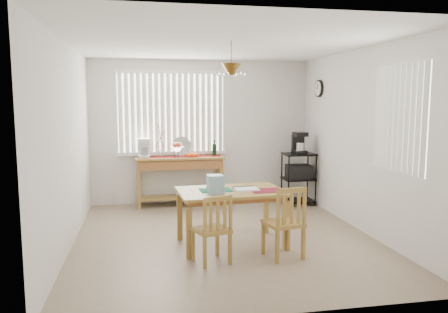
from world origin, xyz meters
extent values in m
cube|color=gray|center=(0.00, 0.00, -0.01)|extent=(4.00, 4.50, 0.01)
cube|color=silver|center=(0.00, 2.30, 1.30)|extent=(4.00, 0.10, 2.60)
cube|color=silver|center=(0.00, -2.30, 1.30)|extent=(4.00, 0.10, 2.60)
cube|color=silver|center=(-2.05, 0.00, 1.30)|extent=(0.10, 4.50, 2.60)
cube|color=silver|center=(2.05, 0.00, 1.30)|extent=(0.10, 4.50, 2.60)
cube|color=white|center=(0.00, 0.00, 2.65)|extent=(4.00, 4.50, 0.10)
cube|color=white|center=(-0.55, 2.25, 1.65)|extent=(1.90, 0.01, 1.40)
cube|color=white|center=(-1.45, 2.23, 1.65)|extent=(0.07, 0.03, 1.40)
cube|color=white|center=(-1.34, 2.23, 1.65)|extent=(0.07, 0.03, 1.40)
cube|color=white|center=(-1.24, 2.23, 1.65)|extent=(0.07, 0.03, 1.40)
cube|color=white|center=(-1.13, 2.23, 1.65)|extent=(0.07, 0.03, 1.40)
cube|color=white|center=(-1.03, 2.23, 1.65)|extent=(0.07, 0.03, 1.40)
cube|color=white|center=(-0.92, 2.23, 1.65)|extent=(0.07, 0.03, 1.40)
cube|color=white|center=(-0.81, 2.23, 1.65)|extent=(0.07, 0.03, 1.40)
cube|color=white|center=(-0.71, 2.23, 1.65)|extent=(0.07, 0.03, 1.40)
cube|color=white|center=(-0.60, 2.23, 1.65)|extent=(0.07, 0.03, 1.40)
cube|color=white|center=(-0.50, 2.23, 1.65)|extent=(0.07, 0.03, 1.40)
cube|color=white|center=(-0.39, 2.23, 1.65)|extent=(0.07, 0.03, 1.40)
cube|color=white|center=(-0.29, 2.23, 1.65)|extent=(0.07, 0.03, 1.40)
cube|color=white|center=(-0.18, 2.23, 1.65)|extent=(0.07, 0.03, 1.40)
cube|color=white|center=(-0.08, 2.23, 1.65)|extent=(0.07, 0.03, 1.40)
cube|color=white|center=(0.03, 2.23, 1.65)|extent=(0.07, 0.03, 1.40)
cube|color=white|center=(0.14, 2.23, 1.65)|extent=(0.07, 0.03, 1.40)
cube|color=white|center=(0.24, 2.23, 1.65)|extent=(0.07, 0.03, 1.40)
cube|color=white|center=(0.35, 2.23, 1.65)|extent=(0.07, 0.03, 1.40)
cube|color=white|center=(-0.55, 2.22, 0.92)|extent=(1.98, 0.06, 0.06)
cube|color=white|center=(-0.55, 2.22, 2.38)|extent=(1.98, 0.06, 0.06)
cube|color=white|center=(2.00, -0.90, 1.65)|extent=(0.01, 1.10, 1.30)
cube|color=white|center=(1.99, -1.40, 1.65)|extent=(0.03, 0.07, 1.30)
cube|color=white|center=(1.99, -1.29, 1.65)|extent=(0.03, 0.07, 1.30)
cube|color=white|center=(1.99, -1.18, 1.65)|extent=(0.03, 0.07, 1.30)
cube|color=white|center=(1.99, -1.07, 1.65)|extent=(0.03, 0.07, 1.30)
cube|color=white|center=(1.99, -0.96, 1.65)|extent=(0.03, 0.07, 1.30)
cube|color=white|center=(1.99, -0.85, 1.65)|extent=(0.03, 0.07, 1.30)
cube|color=white|center=(1.99, -0.74, 1.65)|extent=(0.03, 0.07, 1.30)
cube|color=white|center=(1.99, -0.63, 1.65)|extent=(0.03, 0.07, 1.30)
cube|color=white|center=(1.99, -0.52, 1.65)|extent=(0.03, 0.07, 1.30)
cube|color=white|center=(1.99, -0.41, 1.65)|extent=(0.03, 0.07, 1.30)
cylinder|color=black|center=(1.98, 1.55, 2.08)|extent=(0.04, 0.30, 0.30)
cylinder|color=white|center=(1.95, 1.55, 2.08)|extent=(0.01, 0.25, 0.25)
cylinder|color=brown|center=(0.03, -0.31, 2.43)|extent=(0.01, 0.01, 0.34)
cone|color=brown|center=(0.03, -0.31, 2.25)|extent=(0.24, 0.24, 0.14)
sphere|color=white|center=(0.19, -0.31, 2.19)|extent=(0.05, 0.05, 0.05)
sphere|color=white|center=(0.11, -0.17, 2.19)|extent=(0.05, 0.05, 0.05)
sphere|color=white|center=(-0.05, -0.17, 2.19)|extent=(0.05, 0.05, 0.05)
sphere|color=white|center=(-0.13, -0.31, 2.19)|extent=(0.05, 0.05, 0.05)
sphere|color=white|center=(-0.05, -0.45, 2.19)|extent=(0.05, 0.05, 0.05)
sphere|color=white|center=(0.11, -0.45, 2.19)|extent=(0.05, 0.05, 0.05)
cube|color=#A37D37|center=(-0.43, 2.01, 0.86)|extent=(1.56, 0.44, 0.04)
cube|color=#9D6133|center=(-0.43, 2.01, 0.75)|extent=(1.50, 0.40, 0.16)
cube|color=#A37D37|center=(-1.16, 1.84, 0.34)|extent=(0.06, 0.06, 0.67)
cube|color=#A37D37|center=(0.30, 1.84, 0.34)|extent=(0.06, 0.06, 0.67)
cube|color=#A37D37|center=(-1.16, 2.18, 0.34)|extent=(0.06, 0.06, 0.67)
cube|color=#A37D37|center=(0.30, 2.18, 0.34)|extent=(0.06, 0.06, 0.67)
cube|color=#A37D37|center=(-0.43, 2.01, 0.15)|extent=(1.44, 0.38, 0.03)
cube|color=red|center=(-0.19, 2.01, 0.21)|extent=(0.29, 0.21, 0.10)
cube|color=maroon|center=(-0.43, 2.01, 0.88)|extent=(1.48, 0.24, 0.01)
cube|color=white|center=(-1.05, 2.01, 0.90)|extent=(0.19, 0.23, 0.05)
cube|color=white|center=(-1.05, 2.09, 1.02)|extent=(0.19, 0.08, 0.29)
cube|color=white|center=(-1.05, 1.99, 1.18)|extent=(0.19, 0.21, 0.07)
cylinder|color=white|center=(-1.05, 1.98, 0.99)|extent=(0.13, 0.13, 0.13)
cylinder|color=white|center=(-0.48, 1.99, 0.92)|extent=(0.05, 0.05, 0.10)
cone|color=white|center=(-0.48, 1.99, 1.02)|extent=(0.25, 0.25, 0.09)
sphere|color=red|center=(-0.43, 1.99, 1.10)|extent=(0.08, 0.08, 0.08)
sphere|color=red|center=(-0.45, 2.03, 1.10)|extent=(0.08, 0.08, 0.08)
sphere|color=red|center=(-0.50, 2.03, 1.10)|extent=(0.08, 0.08, 0.08)
sphere|color=red|center=(-0.53, 1.99, 1.10)|extent=(0.08, 0.08, 0.08)
sphere|color=red|center=(-0.50, 1.95, 1.10)|extent=(0.08, 0.08, 0.08)
sphere|color=red|center=(-0.45, 1.95, 1.10)|extent=(0.08, 0.08, 0.08)
sphere|color=#FF550D|center=(-0.29, 1.93, 0.91)|extent=(0.08, 0.08, 0.08)
sphere|color=#FF550D|center=(-0.21, 1.93, 0.91)|extent=(0.08, 0.08, 0.08)
sphere|color=#FF550D|center=(-0.14, 1.93, 0.91)|extent=(0.08, 0.08, 0.08)
cylinder|color=silver|center=(-0.38, 2.19, 1.05)|extent=(0.35, 0.09, 0.35)
cylinder|color=white|center=(-0.77, 2.06, 0.94)|extent=(0.08, 0.08, 0.14)
cylinder|color=#4C3823|center=(-0.77, 2.06, 1.23)|extent=(0.08, 0.04, 0.43)
cylinder|color=#4C3823|center=(-0.77, 2.06, 1.26)|extent=(0.13, 0.06, 0.47)
cylinder|color=#4C3823|center=(-0.77, 2.06, 1.21)|extent=(0.17, 0.08, 0.35)
cylinder|color=#4C3823|center=(-0.77, 2.06, 1.28)|extent=(0.05, 0.03, 0.53)
cylinder|color=#4C3823|center=(-0.77, 2.06, 1.20)|extent=(0.21, 0.10, 0.30)
cylinder|color=black|center=(0.20, 2.06, 0.99)|extent=(0.07, 0.07, 0.22)
cylinder|color=black|center=(0.20, 2.06, 1.14)|extent=(0.03, 0.03, 0.08)
cylinder|color=black|center=(1.43, 1.49, 0.47)|extent=(0.03, 0.03, 0.93)
cylinder|color=black|center=(1.94, 1.49, 0.47)|extent=(0.03, 0.03, 0.93)
cylinder|color=black|center=(1.43, 1.89, 0.47)|extent=(0.03, 0.03, 0.93)
cylinder|color=black|center=(1.94, 1.89, 0.47)|extent=(0.03, 0.03, 0.93)
cube|color=black|center=(1.69, 1.69, 0.92)|extent=(0.55, 0.44, 0.03)
cube|color=black|center=(1.69, 1.69, 0.47)|extent=(0.55, 0.44, 0.03)
cube|color=black|center=(1.69, 1.69, 0.07)|extent=(0.55, 0.44, 0.03)
cube|color=black|center=(1.69, 1.69, 0.60)|extent=(0.42, 0.33, 0.24)
cube|color=black|center=(1.69, 1.67, 0.96)|extent=(0.22, 0.26, 0.05)
cube|color=black|center=(1.69, 1.76, 1.10)|extent=(0.22, 0.09, 0.33)
cube|color=black|center=(1.69, 1.67, 1.28)|extent=(0.22, 0.24, 0.08)
cylinder|color=silver|center=(1.69, 1.66, 1.06)|extent=(0.14, 0.14, 0.14)
cube|color=#A37D37|center=(0.03, -0.31, 0.70)|extent=(1.40, 0.95, 0.04)
cube|color=#9D6133|center=(0.03, -0.31, 0.65)|extent=(1.29, 0.85, 0.06)
cube|color=#A37D37|center=(-0.56, -0.72, 0.31)|extent=(0.07, 0.07, 0.62)
cube|color=#A37D37|center=(0.67, -0.64, 0.31)|extent=(0.07, 0.07, 0.62)
cube|color=#A37D37|center=(-0.61, 0.03, 0.31)|extent=(0.07, 0.07, 0.62)
cube|color=#A37D37|center=(0.62, 0.10, 0.31)|extent=(0.07, 0.07, 0.62)
cube|color=#126950|center=(-0.16, -0.27, 0.72)|extent=(0.42, 0.31, 0.01)
cube|color=maroon|center=(0.47, -0.43, 0.72)|extent=(0.42, 0.31, 0.01)
cube|color=white|center=(0.23, -0.35, 0.73)|extent=(0.30, 0.25, 0.02)
cube|color=black|center=(0.22, -0.22, 0.74)|extent=(0.29, 0.05, 0.03)
cube|color=#83A7BE|center=(-0.20, -0.47, 0.84)|extent=(0.20, 0.20, 0.23)
cube|color=#A37D37|center=(-0.32, -0.88, 0.38)|extent=(0.47, 0.47, 0.04)
cube|color=#A37D37|center=(-0.21, -0.68, 0.18)|extent=(0.04, 0.04, 0.36)
cube|color=#A37D37|center=(-0.52, -0.78, 0.18)|extent=(0.04, 0.04, 0.36)
cube|color=#A37D37|center=(-0.12, -0.99, 0.18)|extent=(0.04, 0.04, 0.36)
cube|color=#A37D37|center=(-0.42, -1.08, 0.18)|extent=(0.04, 0.04, 0.36)
cube|color=#A37D37|center=(-0.12, -1.00, 0.60)|extent=(0.04, 0.04, 0.41)
cube|color=#A37D37|center=(-0.42, -1.09, 0.60)|extent=(0.04, 0.04, 0.41)
cube|color=#A37D37|center=(-0.27, -1.04, 0.78)|extent=(0.33, 0.13, 0.05)
cube|color=#A37D37|center=(-0.18, -1.02, 0.58)|extent=(0.04, 0.03, 0.33)
cube|color=#A37D37|center=(-0.27, -1.04, 0.58)|extent=(0.04, 0.03, 0.33)
cube|color=#A37D37|center=(-0.35, -1.07, 0.58)|extent=(0.04, 0.03, 0.33)
cube|color=#A37D37|center=(0.55, -0.88, 0.41)|extent=(0.48, 0.48, 0.04)
cube|color=#A37D37|center=(0.68, -0.68, 0.20)|extent=(0.05, 0.05, 0.40)
cube|color=#A37D37|center=(0.34, -0.75, 0.20)|extent=(0.05, 0.05, 0.40)
cube|color=#A37D37|center=(0.75, -1.02, 0.20)|extent=(0.05, 0.05, 0.40)
cube|color=#A37D37|center=(0.41, -1.09, 0.20)|extent=(0.05, 0.05, 0.40)
cube|color=#A37D37|center=(0.75, -1.03, 0.66)|extent=(0.04, 0.04, 0.44)
cube|color=#A37D37|center=(0.41, -1.10, 0.66)|extent=(0.04, 0.04, 0.44)
cube|color=#A37D37|center=(0.58, -1.06, 0.85)|extent=(0.36, 0.10, 0.06)
cube|color=#A37D37|center=(0.68, -1.04, 0.63)|extent=(0.04, 0.03, 0.35)
cube|color=#A37D37|center=(0.58, -1.06, 0.63)|extent=(0.04, 0.03, 0.35)
cube|color=#A37D37|center=(0.49, -1.08, 0.63)|extent=(0.04, 0.03, 0.35)
camera|label=1|loc=(-1.07, -5.71, 1.85)|focal=35.00mm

